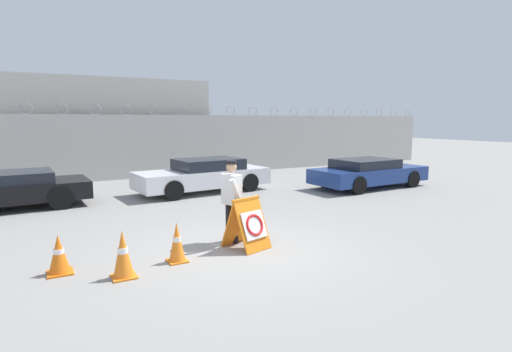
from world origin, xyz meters
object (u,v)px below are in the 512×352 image
object	(u,v)px
barricade_sign	(248,223)
parked_car_far_side	(368,173)
traffic_cone_far	(59,254)
security_guard	(232,197)
parked_car_rear_sedan	(204,175)
traffic_cone_mid	(123,254)
parked_car_front_coupe	(3,190)
traffic_cone_near	(177,242)

from	to	relation	value
barricade_sign	parked_car_far_side	world-z (taller)	parked_car_far_side
traffic_cone_far	security_guard	bearing A→B (deg)	3.35
traffic_cone_far	parked_car_rear_sedan	xyz separation A→B (m)	(5.00, 6.12, 0.28)
traffic_cone_mid	parked_car_front_coupe	xyz separation A→B (m)	(-2.10, 6.94, 0.18)
traffic_cone_mid	parked_car_far_side	distance (m)	11.05
barricade_sign	security_guard	xyz separation A→B (m)	(-0.13, 0.51, 0.46)
traffic_cone_far	parked_car_rear_sedan	world-z (taller)	parked_car_rear_sedan
security_guard	traffic_cone_mid	world-z (taller)	security_guard
traffic_cone_near	parked_car_far_side	bearing A→B (deg)	26.15
traffic_cone_far	parked_car_rear_sedan	size ratio (longest dim) A/B	0.14
barricade_sign	traffic_cone_near	xyz separation A→B (m)	(-1.52, -0.09, -0.15)
traffic_cone_far	parked_car_front_coupe	size ratio (longest dim) A/B	0.14
parked_car_rear_sedan	parked_car_far_side	bearing A→B (deg)	155.07
traffic_cone_near	parked_car_far_side	size ratio (longest dim) A/B	0.15
traffic_cone_mid	parked_car_rear_sedan	xyz separation A→B (m)	(4.07, 6.82, 0.22)
traffic_cone_mid	parked_car_far_side	xyz separation A→B (m)	(10.00, 4.71, 0.18)
barricade_sign	traffic_cone_far	xyz separation A→B (m)	(-3.45, 0.31, -0.18)
traffic_cone_mid	parked_car_rear_sedan	size ratio (longest dim) A/B	0.16
parked_car_front_coupe	parked_car_far_side	world-z (taller)	parked_car_far_side
traffic_cone_far	parked_car_front_coupe	world-z (taller)	parked_car_front_coupe
security_guard	traffic_cone_mid	distance (m)	2.62
parked_car_front_coupe	traffic_cone_mid	bearing A→B (deg)	103.60
traffic_cone_near	traffic_cone_far	world-z (taller)	traffic_cone_near
security_guard	parked_car_front_coupe	size ratio (longest dim) A/B	0.36
traffic_cone_mid	parked_car_front_coupe	bearing A→B (deg)	106.87
parked_car_front_coupe	parked_car_rear_sedan	distance (m)	6.18
parked_car_front_coupe	barricade_sign	bearing A→B (deg)	121.97
security_guard	traffic_cone_near	xyz separation A→B (m)	(-1.39, -0.59, -0.61)
traffic_cone_mid	traffic_cone_far	world-z (taller)	traffic_cone_mid
parked_car_far_side	barricade_sign	bearing A→B (deg)	-152.69
barricade_sign	traffic_cone_far	world-z (taller)	barricade_sign
barricade_sign	parked_car_far_side	bearing A→B (deg)	13.51
barricade_sign	parked_car_far_side	distance (m)	8.63
parked_car_far_side	traffic_cone_near	bearing A→B (deg)	-156.60
traffic_cone_near	parked_car_far_side	world-z (taller)	parked_car_far_side
traffic_cone_near	traffic_cone_mid	xyz separation A→B (m)	(-1.01, -0.30, 0.03)
security_guard	parked_car_far_side	bearing A→B (deg)	100.59
traffic_cone_far	parked_car_rear_sedan	bearing A→B (deg)	50.78
traffic_cone_near	parked_car_rear_sedan	distance (m)	7.21
parked_car_front_coupe	parked_car_far_side	bearing A→B (deg)	166.28
barricade_sign	traffic_cone_far	size ratio (longest dim) A/B	1.53
security_guard	traffic_cone_near	size ratio (longest dim) A/B	2.37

